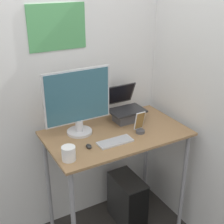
% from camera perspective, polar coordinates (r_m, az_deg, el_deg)
% --- Properties ---
extents(wall_back, '(6.00, 0.06, 2.60)m').
position_cam_1_polar(wall_back, '(2.62, -3.64, 6.00)').
color(wall_back, silver).
rests_on(wall_back, ground_plane).
extents(wall_side_right, '(0.05, 6.00, 2.60)m').
position_cam_1_polar(wall_side_right, '(2.42, 17.70, 3.33)').
color(wall_side_right, silver).
rests_on(wall_side_right, ground_plane).
extents(desk, '(1.08, 0.64, 0.99)m').
position_cam_1_polar(desk, '(2.48, 0.76, -6.39)').
color(desk, '#936D47').
rests_on(desk, ground_plane).
extents(laptop, '(0.29, 0.28, 0.28)m').
position_cam_1_polar(laptop, '(2.58, 2.46, 0.16)').
color(laptop, '#4C4C51').
rests_on(laptop, desk).
extents(monitor, '(0.52, 0.19, 0.50)m').
position_cam_1_polar(monitor, '(2.31, -6.22, 1.61)').
color(monitor, silver).
rests_on(monitor, desk).
extents(keyboard, '(0.26, 0.11, 0.02)m').
position_cam_1_polar(keyboard, '(2.27, 0.58, -5.44)').
color(keyboard, silver).
rests_on(keyboard, desk).
extents(mouse, '(0.04, 0.06, 0.03)m').
position_cam_1_polar(mouse, '(2.21, -4.26, -6.26)').
color(mouse, '#262626').
rests_on(mouse, desk).
extents(cell_phone, '(0.08, 0.07, 0.17)m').
position_cam_1_polar(cell_phone, '(2.39, 5.13, -2.56)').
color(cell_phone, '#4C4C51').
rests_on(cell_phone, desk).
extents(computer_tower, '(0.21, 0.38, 0.46)m').
position_cam_1_polar(computer_tower, '(2.94, 2.81, -15.75)').
color(computer_tower, black).
rests_on(computer_tower, ground_plane).
extents(mug, '(0.09, 0.09, 0.10)m').
position_cam_1_polar(mug, '(2.07, -7.93, -7.51)').
color(mug, white).
rests_on(mug, desk).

